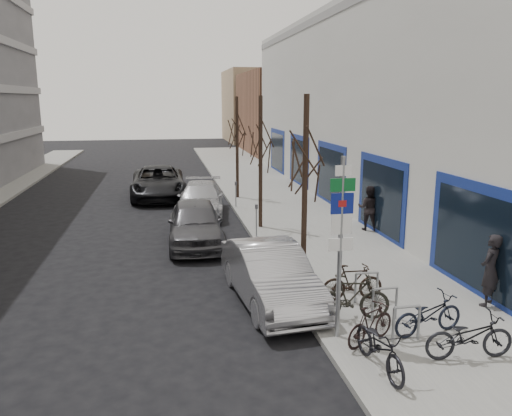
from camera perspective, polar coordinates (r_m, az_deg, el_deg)
name	(u,v)px	position (r m, az deg, el deg)	size (l,w,h in m)	color
ground	(231,352)	(11.27, -2.87, -16.07)	(120.00, 120.00, 0.00)	black
sidewalk_east	(304,226)	(21.32, 5.53, -2.07)	(5.00, 70.00, 0.15)	slate
commercial_building	(490,106)	(31.64, 25.20, 10.54)	(20.00, 32.00, 10.00)	#B7B7B2
brick_building_far	(304,113)	(51.85, 5.55, 10.77)	(12.00, 14.00, 8.00)	brown
tan_building_far	(276,106)	(66.50, 2.35, 11.58)	(13.00, 12.00, 9.00)	#937A5B
highway_sign_pole	(341,237)	(10.88, 9.64, -3.30)	(0.55, 0.10, 4.20)	gray
bike_rack	(385,300)	(12.51, 14.50, -10.13)	(0.66, 2.26, 0.83)	gray
tree_near	(306,146)	(13.94, 5.70, 7.12)	(1.80, 1.80, 5.50)	black
tree_mid	(261,131)	(20.24, 0.53, 8.78)	(1.80, 1.80, 5.50)	black
tree_far	(237,124)	(26.64, -2.19, 9.63)	(1.80, 1.80, 5.50)	black
meter_front	(293,262)	(14.00, 4.21, -6.19)	(0.10, 0.08, 1.27)	gray
meter_mid	(256,217)	(19.17, 0.05, -1.06)	(0.10, 0.08, 1.27)	gray
meter_back	(236,192)	(24.48, -2.31, 1.87)	(0.10, 0.08, 1.27)	gray
bike_near_left	(380,343)	(10.31, 14.02, -14.74)	(0.57, 1.88, 1.15)	black
bike_near_right	(371,324)	(11.34, 12.97, -12.76)	(0.45, 1.51, 0.92)	black
bike_mid_curb	(429,311)	(12.08, 19.12, -11.08)	(0.54, 1.79, 1.09)	black
bike_mid_inner	(351,297)	(12.36, 10.80, -9.92)	(0.56, 1.89, 1.15)	black
bike_far_curb	(470,332)	(11.31, 23.22, -12.94)	(0.56, 1.86, 1.14)	black
bike_far_inner	(352,282)	(13.50, 10.96, -8.29)	(0.49, 1.66, 1.01)	black
parked_car_front	(270,275)	(13.39, 1.65, -7.61)	(1.67, 4.80, 1.58)	#A8A8AD
parked_car_mid	(195,223)	(18.75, -6.94, -1.71)	(1.97, 4.90, 1.67)	#49484D
parked_car_back	(201,199)	(23.60, -6.32, 1.00)	(2.11, 5.18, 1.50)	#A5A6AA
lane_car	(158,182)	(28.13, -11.11, 2.90)	(2.86, 6.20, 1.72)	black
pedestrian_near	(490,270)	(14.12, 25.19, -6.45)	(0.69, 0.45, 1.89)	black
pedestrian_far	(369,208)	(20.64, 12.75, 0.03)	(0.68, 0.46, 1.84)	black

